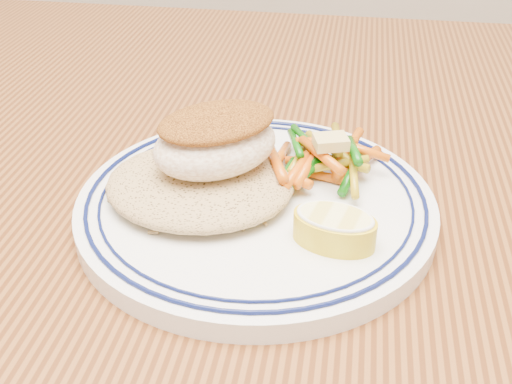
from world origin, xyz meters
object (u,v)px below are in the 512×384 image
object	(u,v)px
plate	(256,204)
rice_pilaf	(200,180)
dining_table	(212,277)
vegetable_pile	(319,160)
lemon_wedge	(334,227)
fish_fillet	(216,140)

from	to	relation	value
plate	rice_pilaf	size ratio (longest dim) A/B	1.91
dining_table	vegetable_pile	xyz separation A→B (m)	(0.09, 0.00, 0.12)
dining_table	plate	xyz separation A→B (m)	(0.05, -0.04, 0.11)
plate	lemon_wedge	xyz separation A→B (m)	(0.06, -0.04, 0.02)
plate	rice_pilaf	distance (m)	0.04
fish_fillet	vegetable_pile	distance (m)	0.08
vegetable_pile	lemon_wedge	xyz separation A→B (m)	(0.02, -0.08, -0.00)
plate	fish_fillet	xyz separation A→B (m)	(-0.03, 0.00, 0.05)
rice_pilaf	fish_fillet	distance (m)	0.03
fish_fillet	vegetable_pile	world-z (taller)	fish_fillet
lemon_wedge	dining_table	bearing A→B (deg)	141.47
fish_fillet	vegetable_pile	size ratio (longest dim) A/B	1.09
rice_pilaf	vegetable_pile	bearing A→B (deg)	27.65
lemon_wedge	plate	bearing A→B (deg)	142.90
dining_table	vegetable_pile	bearing A→B (deg)	0.51
lemon_wedge	fish_fillet	bearing A→B (deg)	150.83
plate	rice_pilaf	bearing A→B (deg)	-174.94
fish_fillet	lemon_wedge	xyz separation A→B (m)	(0.09, -0.05, -0.03)
fish_fillet	vegetable_pile	xyz separation A→B (m)	(0.07, 0.03, -0.03)
rice_pilaf	fish_fillet	world-z (taller)	fish_fillet
rice_pilaf	lemon_wedge	xyz separation A→B (m)	(0.10, -0.04, -0.00)
plate	vegetable_pile	bearing A→B (deg)	43.36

